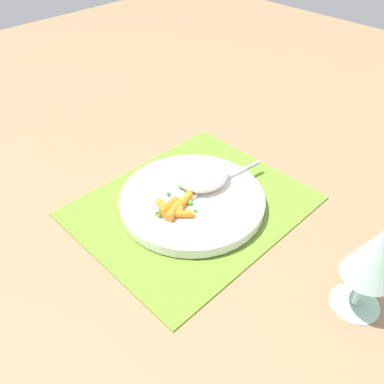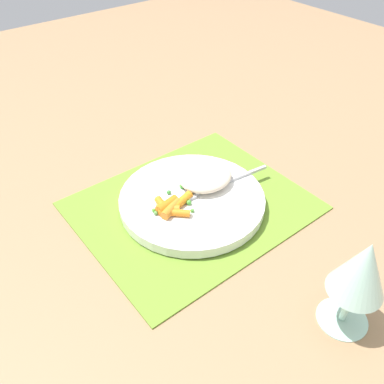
{
  "view_description": "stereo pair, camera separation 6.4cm",
  "coord_description": "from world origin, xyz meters",
  "px_view_note": "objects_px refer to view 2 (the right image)",
  "views": [
    {
      "loc": [
        0.4,
        0.4,
        0.51
      ],
      "look_at": [
        0.0,
        0.0,
        0.04
      ],
      "focal_mm": 38.2,
      "sensor_mm": 36.0,
      "label": 1
    },
    {
      "loc": [
        0.35,
        0.45,
        0.51
      ],
      "look_at": [
        0.0,
        0.0,
        0.04
      ],
      "focal_mm": 38.2,
      "sensor_mm": 36.0,
      "label": 2
    }
  ],
  "objects_px": {
    "wine_glass": "(362,271)",
    "plate": "(192,200)",
    "rice_mound": "(205,176)",
    "carrot_portion": "(171,207)",
    "fork": "(212,187)"
  },
  "relations": [
    {
      "from": "wine_glass",
      "to": "plate",
      "type": "bearing_deg",
      "value": -86.7
    },
    {
      "from": "plate",
      "to": "rice_mound",
      "type": "relative_size",
      "value": 2.57
    },
    {
      "from": "plate",
      "to": "wine_glass",
      "type": "bearing_deg",
      "value": 93.3
    },
    {
      "from": "carrot_portion",
      "to": "fork",
      "type": "height_order",
      "value": "carrot_portion"
    },
    {
      "from": "plate",
      "to": "rice_mound",
      "type": "xyz_separation_m",
      "value": [
        -0.04,
        -0.02,
        0.02
      ]
    },
    {
      "from": "fork",
      "to": "carrot_portion",
      "type": "bearing_deg",
      "value": 0.55
    },
    {
      "from": "carrot_portion",
      "to": "fork",
      "type": "xyz_separation_m",
      "value": [
        -0.09,
        -0.0,
        -0.0
      ]
    },
    {
      "from": "rice_mound",
      "to": "carrot_portion",
      "type": "height_order",
      "value": "rice_mound"
    },
    {
      "from": "carrot_portion",
      "to": "wine_glass",
      "type": "relative_size",
      "value": 0.49
    },
    {
      "from": "plate",
      "to": "rice_mound",
      "type": "bearing_deg",
      "value": -160.02
    },
    {
      "from": "plate",
      "to": "fork",
      "type": "relative_size",
      "value": 1.27
    },
    {
      "from": "rice_mound",
      "to": "fork",
      "type": "xyz_separation_m",
      "value": [
        0.0,
        0.02,
        -0.01
      ]
    },
    {
      "from": "rice_mound",
      "to": "fork",
      "type": "height_order",
      "value": "rice_mound"
    },
    {
      "from": "rice_mound",
      "to": "fork",
      "type": "relative_size",
      "value": 0.49
    },
    {
      "from": "fork",
      "to": "wine_glass",
      "type": "distance_m",
      "value": 0.33
    }
  ]
}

